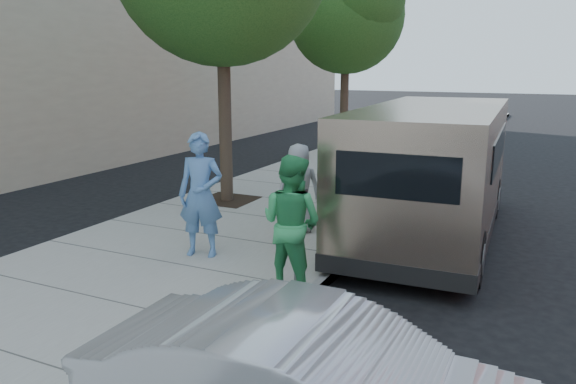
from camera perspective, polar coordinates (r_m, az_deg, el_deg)
The scene contains 10 objects.
ground at distance 9.68m, azimuth -2.02°, elevation -6.08°, with size 120.00×120.00×0.00m, color black.
sidewalk at distance 10.14m, azimuth -7.06°, elevation -4.84°, with size 5.00×60.00×0.15m, color gray.
curb_face at distance 9.12m, azimuth 6.09°, elevation -6.87°, with size 0.12×60.00×0.16m, color gray.
tree_far at distance 19.33m, azimuth 6.08°, elevation 17.94°, with size 3.92×3.80×6.49m.
parking_meter at distance 7.47m, azimuth 0.84°, elevation -2.55°, with size 0.30×0.14×1.39m.
van at distance 10.54m, azimuth 14.44°, elevation 2.28°, with size 2.46×6.61×2.42m.
person_officer at distance 8.92m, azimuth -8.85°, elevation -0.29°, with size 0.72×0.47×1.97m, color #5682B7.
person_green_shirt at distance 7.47m, azimuth 0.36°, elevation -3.19°, with size 0.90×0.70×1.85m, color #349F58.
person_gray_shirt at distance 10.10m, azimuth 1.10°, elevation 0.38°, with size 0.79×0.52×1.62m, color #9B9B9E.
person_striped_polo at distance 10.29m, azimuth 7.70°, elevation 0.59°, with size 0.97×0.40×1.65m, color slate.
Camera 1 is at (4.26, -8.11, 3.13)m, focal length 35.00 mm.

